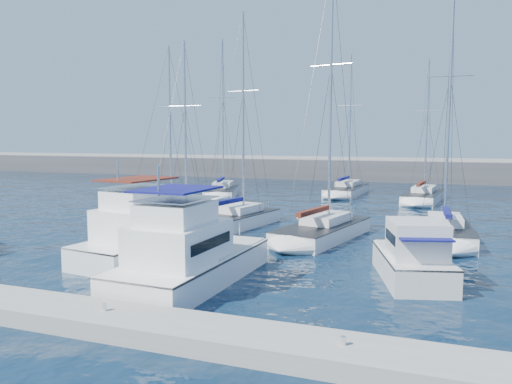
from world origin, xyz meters
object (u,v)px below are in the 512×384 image
(motor_yacht_port_inner, at_px, (150,236))
(sailboat_back_b, at_px, (347,190))
(sailboat_mid_d, at_px, (323,230))
(sailboat_mid_e, at_px, (445,232))
(motor_yacht_stbd_inner, at_px, (188,259))
(sailboat_mid_b, at_px, (182,214))
(sailboat_back_c, at_px, (423,197))
(motor_yacht_stbd_outer, at_px, (413,261))
(sailboat_back_a, at_px, (222,191))
(sailboat_mid_a, at_px, (166,207))
(sailboat_mid_c, at_px, (238,219))

(motor_yacht_port_inner, relative_size, sailboat_back_b, 0.64)
(sailboat_mid_d, distance_m, sailboat_mid_e, 7.50)
(sailboat_back_b, bearing_deg, motor_yacht_stbd_inner, -87.71)
(sailboat_mid_b, relative_size, sailboat_back_c, 0.97)
(motor_yacht_stbd_outer, xyz_separation_m, sailboat_mid_b, (-17.68, 11.15, -0.43))
(sailboat_mid_d, bearing_deg, sailboat_back_c, 88.45)
(motor_yacht_stbd_inner, height_order, sailboat_mid_b, sailboat_mid_b)
(motor_yacht_stbd_inner, height_order, sailboat_back_a, sailboat_back_a)
(motor_yacht_stbd_inner, distance_m, motor_yacht_stbd_outer, 9.94)
(motor_yacht_port_inner, distance_m, sailboat_back_a, 28.26)
(sailboat_mid_a, bearing_deg, sailboat_back_b, 69.36)
(sailboat_mid_b, distance_m, sailboat_back_a, 16.38)
(sailboat_mid_a, relative_size, sailboat_mid_d, 0.82)
(sailboat_mid_d, bearing_deg, motor_yacht_stbd_inner, -93.80)
(motor_yacht_stbd_inner, relative_size, sailboat_back_c, 0.64)
(sailboat_mid_d, bearing_deg, sailboat_mid_c, 173.21)
(sailboat_mid_c, relative_size, sailboat_back_a, 0.90)
(motor_yacht_stbd_inner, distance_m, sailboat_back_b, 37.03)
(sailboat_mid_d, relative_size, sailboat_back_b, 1.10)
(sailboat_mid_a, distance_m, sailboat_mid_b, 4.35)
(sailboat_mid_d, bearing_deg, sailboat_mid_a, 169.40)
(sailboat_mid_e, relative_size, sailboat_back_c, 1.13)
(sailboat_mid_a, xyz_separation_m, sailboat_back_a, (-0.55, 12.96, 0.02))
(motor_yacht_port_inner, distance_m, sailboat_mid_d, 10.98)
(motor_yacht_stbd_inner, bearing_deg, sailboat_mid_c, 105.74)
(sailboat_back_c, bearing_deg, sailboat_back_b, 162.59)
(sailboat_mid_a, distance_m, sailboat_mid_c, 9.19)
(motor_yacht_stbd_outer, bearing_deg, sailboat_mid_a, 129.94)
(sailboat_mid_a, relative_size, sailboat_back_a, 0.83)
(sailboat_mid_d, bearing_deg, motor_yacht_port_inner, -122.02)
(sailboat_mid_d, distance_m, sailboat_back_c, 22.37)
(sailboat_mid_e, bearing_deg, motor_yacht_stbd_outer, -100.83)
(sailboat_mid_d, bearing_deg, sailboat_mid_e, 28.28)
(sailboat_mid_c, bearing_deg, sailboat_mid_a, 165.02)
(sailboat_mid_e, xyz_separation_m, sailboat_back_a, (-22.78, 17.16, 0.00))
(motor_yacht_stbd_inner, xyz_separation_m, sailboat_mid_e, (10.54, 13.79, -0.59))
(motor_yacht_stbd_inner, xyz_separation_m, sailboat_mid_b, (-8.52, 15.00, -0.62))
(motor_yacht_stbd_inner, xyz_separation_m, sailboat_back_c, (8.63, 33.44, -0.62))
(motor_yacht_port_inner, height_order, sailboat_back_b, sailboat_back_b)
(sailboat_mid_b, height_order, sailboat_mid_e, sailboat_mid_e)
(sailboat_mid_c, bearing_deg, motor_yacht_stbd_inner, -65.64)
(sailboat_mid_b, distance_m, sailboat_mid_e, 19.11)
(sailboat_mid_e, bearing_deg, sailboat_back_a, 140.10)
(motor_yacht_stbd_inner, bearing_deg, sailboat_back_c, 77.62)
(sailboat_mid_a, xyz_separation_m, sailboat_mid_c, (8.28, -3.98, 0.02))
(motor_yacht_stbd_outer, height_order, sailboat_mid_a, sailboat_mid_a)
(sailboat_mid_d, relative_size, sailboat_mid_e, 1.08)
(sailboat_mid_b, xyz_separation_m, sailboat_mid_c, (5.12, -0.98, 0.03))
(sailboat_mid_e, distance_m, sailboat_back_a, 28.52)
(motor_yacht_port_inner, xyz_separation_m, sailboat_back_a, (-7.93, 27.12, -0.59))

